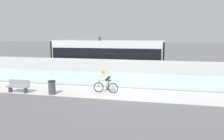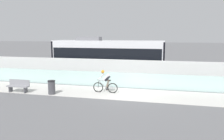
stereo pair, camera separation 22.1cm
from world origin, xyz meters
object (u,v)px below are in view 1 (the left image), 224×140
at_px(cyclist_on_bike, 106,82).
at_px(bench, 18,86).
at_px(trash_bin, 52,88).
at_px(tram, 107,56).

xyz_separation_m(cyclist_on_bike, bench, (-6.02, -1.29, -0.30)).
bearing_deg(trash_bin, cyclist_on_bike, 19.81).
relative_size(tram, cyclist_on_bike, 6.25).
distance_m(tram, cyclist_on_bike, 7.11).
xyz_separation_m(tram, cyclist_on_bike, (1.56, -6.85, -1.11)).
bearing_deg(tram, bench, -118.77).
relative_size(tram, bench, 6.91).
bearing_deg(tram, trash_bin, -103.28).
relative_size(cyclist_on_bike, trash_bin, 1.84).
xyz_separation_m(tram, bench, (-4.47, -8.14, -1.41)).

